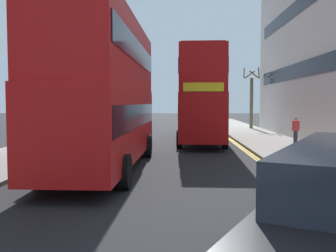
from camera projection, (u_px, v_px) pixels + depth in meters
The scene contains 8 objects.
sidewalk_right at pixel (308, 159), 16.90m from camera, with size 4.00×80.00×0.14m, color gray.
sidewalk_left at pixel (16, 157), 17.30m from camera, with size 4.00×80.00×0.14m, color gray.
kerb_line_outer at pixel (270, 168), 14.97m from camera, with size 0.10×56.00×0.01m, color yellow.
kerb_line_inner at pixel (266, 168), 14.98m from camera, with size 0.10×56.00×0.01m, color yellow.
double_decker_bus_away at pixel (106, 89), 14.42m from camera, with size 2.94×10.85×5.64m.
double_decker_bus_oncoming at pixel (201, 95), 24.28m from camera, with size 3.07×10.88×5.64m.
pedestrian_far at pixel (296, 131), 20.97m from camera, with size 0.34×0.22×1.62m.
street_tree_mid at pixel (251, 99), 35.71m from camera, with size 1.72×1.66×5.67m.
Camera 1 is at (0.86, -0.96, 2.53)m, focal length 41.20 mm.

